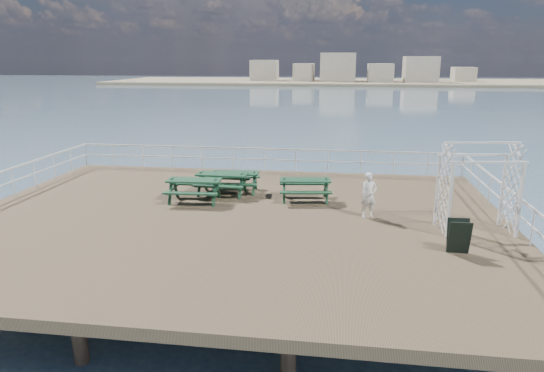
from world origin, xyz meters
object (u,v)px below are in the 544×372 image
(picnic_table_a, at_px, (194,185))
(trellis_arbor, at_px, (478,192))
(picnic_table_c, at_px, (305,185))
(picnic_table_d, at_px, (222,179))
(person, at_px, (369,195))
(picnic_table_b, at_px, (235,177))

(picnic_table_a, height_order, trellis_arbor, trellis_arbor)
(picnic_table_c, bearing_deg, trellis_arbor, -33.09)
(picnic_table_a, height_order, picnic_table_d, picnic_table_a)
(person, bearing_deg, picnic_table_b, 133.87)
(picnic_table_c, distance_m, picnic_table_d, 3.25)
(person, bearing_deg, picnic_table_d, 139.25)
(picnic_table_a, height_order, picnic_table_c, picnic_table_a)
(picnic_table_c, height_order, picnic_table_d, picnic_table_d)
(picnic_table_b, xyz_separation_m, person, (5.03, -2.46, 0.17))
(picnic_table_b, bearing_deg, picnic_table_c, -19.42)
(picnic_table_c, relative_size, trellis_arbor, 0.74)
(picnic_table_a, distance_m, picnic_table_d, 1.35)
(picnic_table_c, distance_m, trellis_arbor, 5.98)
(picnic_table_a, xyz_separation_m, person, (6.22, -0.95, 0.15))
(picnic_table_b, xyz_separation_m, picnic_table_c, (2.81, -0.76, -0.00))
(picnic_table_d, bearing_deg, picnic_table_b, 45.01)
(person, bearing_deg, picnic_table_c, 122.54)
(picnic_table_b, distance_m, trellis_arbor, 8.85)
(picnic_table_a, bearing_deg, picnic_table_b, 48.95)
(picnic_table_a, relative_size, picnic_table_d, 1.03)
(picnic_table_a, relative_size, picnic_table_b, 1.02)
(picnic_table_a, distance_m, picnic_table_b, 1.92)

